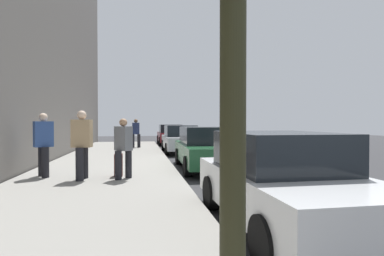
{
  "coord_description": "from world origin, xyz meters",
  "views": [
    {
      "loc": [
        11.52,
        -2.17,
        1.67
      ],
      "look_at": [
        0.65,
        -0.38,
        1.48
      ],
      "focal_mm": 29.61,
      "sensor_mm": 36.0,
      "label": 1
    }
  ],
  "objects_px": {
    "parked_car_silver": "(180,139)",
    "parked_car_white": "(282,180)",
    "pedestrian_blue_coat": "(43,143)",
    "parked_car_maroon": "(170,135)",
    "rolling_suitcase": "(118,165)",
    "pedestrian_tan_coat": "(82,143)",
    "parked_car_green": "(206,148)",
    "pedestrian_navy_coat": "(136,132)",
    "pedestrian_grey_coat": "(123,147)"
  },
  "relations": [
    {
      "from": "parked_car_silver",
      "to": "parked_car_white",
      "type": "distance_m",
      "value": 12.7
    },
    {
      "from": "parked_car_silver",
      "to": "pedestrian_blue_coat",
      "type": "bearing_deg",
      "value": -31.48
    },
    {
      "from": "parked_car_maroon",
      "to": "parked_car_white",
      "type": "height_order",
      "value": "same"
    },
    {
      "from": "rolling_suitcase",
      "to": "pedestrian_tan_coat",
      "type": "bearing_deg",
      "value": -66.86
    },
    {
      "from": "parked_car_silver",
      "to": "pedestrian_blue_coat",
      "type": "distance_m",
      "value": 9.37
    },
    {
      "from": "parked_car_green",
      "to": "pedestrian_navy_coat",
      "type": "relative_size",
      "value": 2.69
    },
    {
      "from": "parked_car_green",
      "to": "pedestrian_navy_coat",
      "type": "distance_m",
      "value": 8.87
    },
    {
      "from": "parked_car_maroon",
      "to": "pedestrian_blue_coat",
      "type": "relative_size",
      "value": 2.47
    },
    {
      "from": "parked_car_silver",
      "to": "pedestrian_navy_coat",
      "type": "distance_m",
      "value": 3.29
    },
    {
      "from": "pedestrian_blue_coat",
      "to": "rolling_suitcase",
      "type": "distance_m",
      "value": 2.18
    },
    {
      "from": "parked_car_silver",
      "to": "pedestrian_grey_coat",
      "type": "relative_size",
      "value": 2.84
    },
    {
      "from": "parked_car_white",
      "to": "pedestrian_blue_coat",
      "type": "bearing_deg",
      "value": -133.97
    },
    {
      "from": "parked_car_silver",
      "to": "pedestrian_navy_coat",
      "type": "height_order",
      "value": "pedestrian_navy_coat"
    },
    {
      "from": "parked_car_green",
      "to": "rolling_suitcase",
      "type": "distance_m",
      "value": 3.51
    },
    {
      "from": "parked_car_white",
      "to": "pedestrian_blue_coat",
      "type": "height_order",
      "value": "pedestrian_blue_coat"
    },
    {
      "from": "parked_car_maroon",
      "to": "pedestrian_tan_coat",
      "type": "xyz_separation_m",
      "value": [
        15.14,
        -3.81,
        0.37
      ]
    },
    {
      "from": "parked_car_green",
      "to": "parked_car_silver",
      "type": "bearing_deg",
      "value": -179.07
    },
    {
      "from": "rolling_suitcase",
      "to": "parked_car_silver",
      "type": "bearing_deg",
      "value": 161.1
    },
    {
      "from": "parked_car_silver",
      "to": "pedestrian_navy_coat",
      "type": "relative_size",
      "value": 2.68
    },
    {
      "from": "parked_car_white",
      "to": "pedestrian_grey_coat",
      "type": "distance_m",
      "value": 4.81
    },
    {
      "from": "parked_car_maroon",
      "to": "parked_car_white",
      "type": "distance_m",
      "value": 19.21
    },
    {
      "from": "parked_car_green",
      "to": "pedestrian_tan_coat",
      "type": "relative_size",
      "value": 2.53
    },
    {
      "from": "parked_car_silver",
      "to": "pedestrian_tan_coat",
      "type": "relative_size",
      "value": 2.52
    },
    {
      "from": "parked_car_green",
      "to": "pedestrian_tan_coat",
      "type": "height_order",
      "value": "pedestrian_tan_coat"
    },
    {
      "from": "pedestrian_tan_coat",
      "to": "pedestrian_navy_coat",
      "type": "height_order",
      "value": "pedestrian_tan_coat"
    },
    {
      "from": "pedestrian_navy_coat",
      "to": "rolling_suitcase",
      "type": "bearing_deg",
      "value": -1.98
    },
    {
      "from": "parked_car_green",
      "to": "pedestrian_blue_coat",
      "type": "distance_m",
      "value": 5.27
    },
    {
      "from": "parked_car_silver",
      "to": "parked_car_green",
      "type": "distance_m",
      "value": 6.32
    },
    {
      "from": "pedestrian_blue_coat",
      "to": "parked_car_white",
      "type": "bearing_deg",
      "value": 46.03
    },
    {
      "from": "pedestrian_blue_coat",
      "to": "pedestrian_grey_coat",
      "type": "xyz_separation_m",
      "value": [
        0.71,
        2.23,
        -0.08
      ]
    },
    {
      "from": "pedestrian_tan_coat",
      "to": "rolling_suitcase",
      "type": "xyz_separation_m",
      "value": [
        -0.39,
        0.92,
        -0.66
      ]
    },
    {
      "from": "parked_car_white",
      "to": "parked_car_maroon",
      "type": "bearing_deg",
      "value": 179.79
    },
    {
      "from": "parked_car_silver",
      "to": "pedestrian_blue_coat",
      "type": "relative_size",
      "value": 2.6
    },
    {
      "from": "pedestrian_navy_coat",
      "to": "rolling_suitcase",
      "type": "xyz_separation_m",
      "value": [
        10.4,
        -0.36,
        -0.6
      ]
    },
    {
      "from": "pedestrian_grey_coat",
      "to": "pedestrian_tan_coat",
      "type": "bearing_deg",
      "value": -93.41
    },
    {
      "from": "parked_car_white",
      "to": "pedestrian_blue_coat",
      "type": "xyz_separation_m",
      "value": [
        -4.71,
        -4.89,
        0.35
      ]
    },
    {
      "from": "parked_car_green",
      "to": "pedestrian_grey_coat",
      "type": "height_order",
      "value": "pedestrian_grey_coat"
    },
    {
      "from": "pedestrian_tan_coat",
      "to": "parked_car_green",
      "type": "bearing_deg",
      "value": 121.03
    },
    {
      "from": "pedestrian_blue_coat",
      "to": "pedestrian_tan_coat",
      "type": "height_order",
      "value": "pedestrian_tan_coat"
    },
    {
      "from": "parked_car_silver",
      "to": "parked_car_green",
      "type": "height_order",
      "value": "same"
    },
    {
      "from": "parked_car_maroon",
      "to": "parked_car_silver",
      "type": "distance_m",
      "value": 6.51
    },
    {
      "from": "parked_car_green",
      "to": "parked_car_white",
      "type": "height_order",
      "value": "same"
    },
    {
      "from": "parked_car_silver",
      "to": "parked_car_white",
      "type": "height_order",
      "value": "same"
    },
    {
      "from": "parked_car_maroon",
      "to": "pedestrian_tan_coat",
      "type": "distance_m",
      "value": 15.61
    },
    {
      "from": "pedestrian_tan_coat",
      "to": "pedestrian_navy_coat",
      "type": "relative_size",
      "value": 1.06
    },
    {
      "from": "parked_car_white",
      "to": "parked_car_green",
      "type": "bearing_deg",
      "value": 179.07
    },
    {
      "from": "parked_car_maroon",
      "to": "pedestrian_tan_coat",
      "type": "height_order",
      "value": "pedestrian_tan_coat"
    },
    {
      "from": "pedestrian_tan_coat",
      "to": "rolling_suitcase",
      "type": "height_order",
      "value": "pedestrian_tan_coat"
    },
    {
      "from": "parked_car_silver",
      "to": "rolling_suitcase",
      "type": "height_order",
      "value": "parked_car_silver"
    },
    {
      "from": "pedestrian_blue_coat",
      "to": "pedestrian_grey_coat",
      "type": "relative_size",
      "value": 1.1
    }
  ]
}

